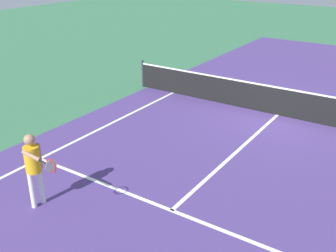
{
  "coord_description": "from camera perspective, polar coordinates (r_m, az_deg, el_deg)",
  "views": [
    {
      "loc": [
        3.8,
        -12.27,
        4.97
      ],
      "look_at": [
        -1.24,
        -4.67,
        1.0
      ],
      "focal_mm": 43.07,
      "sensor_mm": 36.0,
      "label": 1
    }
  ],
  "objects": [
    {
      "name": "ground_plane",
      "position": [
        13.77,
        15.22,
        1.51
      ],
      "size": [
        60.0,
        60.0,
        0.0
      ],
      "primitive_type": "plane",
      "color": "#38724C"
    },
    {
      "name": "court_surface_inbounds",
      "position": [
        13.77,
        15.22,
        1.52
      ],
      "size": [
        10.62,
        24.4,
        0.0
      ],
      "primitive_type": "cube",
      "color": "#4C387A",
      "rests_on": "ground_plane"
    },
    {
      "name": "line_sideline_left",
      "position": [
        11.28,
        -15.97,
        -3.57
      ],
      "size": [
        0.1,
        11.89,
        0.01
      ],
      "primitive_type": "cube",
      "color": "white",
      "rests_on": "ground_plane"
    },
    {
      "name": "line_service_near",
      "position": [
        8.58,
        0.51,
        -11.86
      ],
      "size": [
        8.22,
        0.1,
        0.01
      ],
      "primitive_type": "cube",
      "color": "white",
      "rests_on": "ground_plane"
    },
    {
      "name": "line_center_service",
      "position": [
        11.02,
        9.66,
        -3.63
      ],
      "size": [
        0.1,
        6.4,
        0.01
      ],
      "primitive_type": "cube",
      "color": "white",
      "rests_on": "ground_plane"
    },
    {
      "name": "net",
      "position": [
        13.6,
        15.44,
        3.44
      ],
      "size": [
        11.17,
        0.09,
        1.07
      ],
      "color": "#33383D",
      "rests_on": "ground_plane"
    },
    {
      "name": "player_near",
      "position": [
        8.65,
        -18.5,
        -4.97
      ],
      "size": [
        1.18,
        0.59,
        1.65
      ],
      "color": "white",
      "rests_on": "ground_plane"
    }
  ]
}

